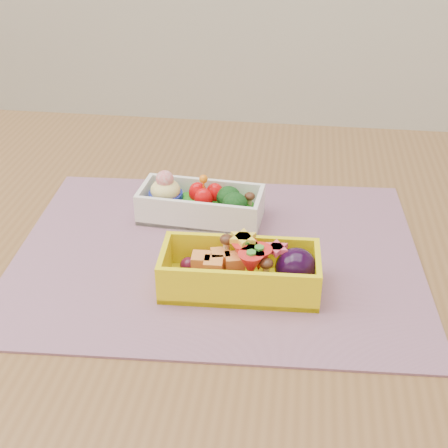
# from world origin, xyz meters

# --- Properties ---
(table) EXTENTS (1.20, 0.80, 0.75)m
(table) POSITION_xyz_m (0.00, 0.00, 0.65)
(table) COLOR brown
(table) RESTS_ON ground
(placemat) EXTENTS (0.49, 0.39, 0.00)m
(placemat) POSITION_xyz_m (0.01, -0.02, 0.75)
(placemat) COLOR #9D6C89
(placemat) RESTS_ON table
(bento_white) EXTENTS (0.16, 0.08, 0.06)m
(bento_white) POSITION_xyz_m (-0.02, 0.06, 0.77)
(bento_white) COLOR white
(bento_white) RESTS_ON placemat
(bento_yellow) EXTENTS (0.17, 0.08, 0.06)m
(bento_yellow) POSITION_xyz_m (0.05, -0.08, 0.78)
(bento_yellow) COLOR yellow
(bento_yellow) RESTS_ON placemat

